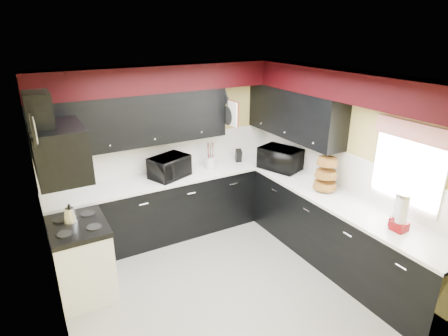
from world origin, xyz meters
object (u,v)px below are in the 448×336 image
toaster_oven (170,167)px  knife_block (239,156)px  kettle (70,214)px  utensil_crock (211,163)px  microwave (280,159)px

toaster_oven → knife_block: 1.19m
kettle → utensil_crock: bearing=17.2°
microwave → knife_block: 0.70m
toaster_oven → knife_block: bearing=-18.6°
toaster_oven → knife_block: toaster_oven is taller
toaster_oven → utensil_crock: toaster_oven is taller
knife_block → utensil_crock: bearing=-154.9°
knife_block → toaster_oven: bearing=-155.3°
microwave → kettle: size_ratio=3.43×
utensil_crock → knife_block: 0.52m
toaster_oven → kettle: 1.58m
kettle → microwave: bearing=2.1°
utensil_crock → kettle: (-2.12, -0.66, -0.03)m
microwave → utensil_crock: (-0.91, 0.55, -0.08)m
toaster_oven → kettle: bearing=-178.6°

